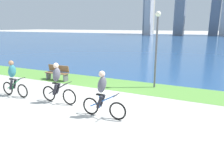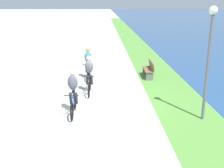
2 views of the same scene
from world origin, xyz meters
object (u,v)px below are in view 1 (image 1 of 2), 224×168
(cyclist_trailing, at_px, (57,84))
(lamppost_tall, at_px, (157,39))
(cyclist_distant_rear, at_px, (13,79))
(cyclist_lead, at_px, (103,95))
(bench_near_path, at_px, (57,73))

(cyclist_trailing, relative_size, lamppost_tall, 0.45)
(cyclist_distant_rear, bearing_deg, lamppost_tall, 38.31)
(cyclist_distant_rear, relative_size, lamppost_tall, 0.43)
(cyclist_trailing, xyz_separation_m, cyclist_distant_rear, (-2.43, -0.17, -0.01))
(cyclist_lead, distance_m, lamppost_tall, 4.97)
(lamppost_tall, bearing_deg, cyclist_lead, -97.84)
(cyclist_lead, height_order, lamppost_tall, lamppost_tall)
(cyclist_distant_rear, relative_size, bench_near_path, 1.12)
(cyclist_trailing, height_order, cyclist_distant_rear, cyclist_trailing)
(cyclist_distant_rear, distance_m, lamppost_tall, 7.18)
(cyclist_distant_rear, bearing_deg, bench_near_path, 93.81)
(cyclist_lead, relative_size, lamppost_tall, 0.45)
(lamppost_tall, bearing_deg, cyclist_distant_rear, -141.69)
(cyclist_lead, distance_m, cyclist_distant_rear, 4.84)
(cyclist_lead, bearing_deg, bench_near_path, 144.42)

